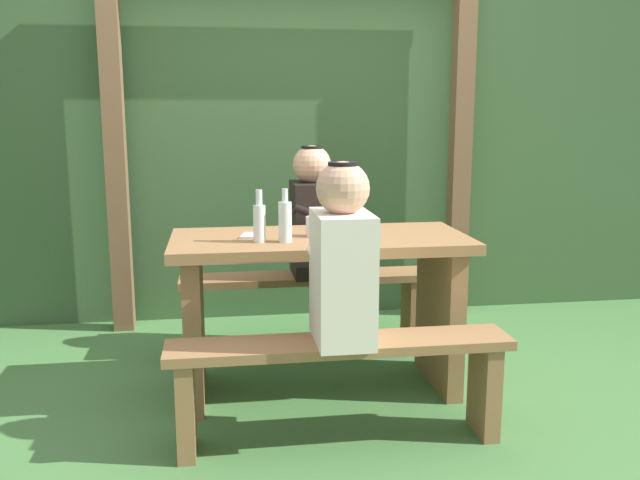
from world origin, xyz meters
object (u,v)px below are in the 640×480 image
at_px(bottle_left, 259,221).
at_px(bottle_right, 285,221).
at_px(cell_phone, 249,235).
at_px(bench_far, 306,296).
at_px(picnic_table, 320,287).
at_px(person_white_shirt, 342,260).
at_px(person_black_coat, 312,216).
at_px(bench_near, 340,370).
at_px(drinking_glass, 314,227).

relative_size(bottle_left, bottle_right, 0.98).
bearing_deg(cell_phone, bench_far, 69.84).
bearing_deg(picnic_table, bench_far, 90.00).
xyz_separation_m(bench_far, person_white_shirt, (0.01, -1.12, 0.46)).
bearing_deg(person_black_coat, bottle_right, -107.60).
distance_m(bench_near, bench_far, 1.12).
distance_m(person_white_shirt, bottle_right, 0.49).
height_order(person_white_shirt, person_black_coat, same).
height_order(drinking_glass, cell_phone, drinking_glass).
bearing_deg(person_white_shirt, drinking_glass, 93.71).
xyz_separation_m(bench_far, drinking_glass, (-0.03, -0.57, 0.50)).
bearing_deg(bench_far, bench_near, -90.00).
bearing_deg(person_white_shirt, picnic_table, 90.65).
bearing_deg(bench_far, bottle_right, -104.56).
bearing_deg(person_white_shirt, bottle_left, 123.24).
xyz_separation_m(picnic_table, drinking_glass, (-0.03, -0.00, 0.30)).
height_order(bench_far, bottle_right, bottle_right).
relative_size(bench_far, bottle_left, 5.87).
bearing_deg(bench_near, drinking_glass, 93.03).
distance_m(bench_far, person_black_coat, 0.46).
distance_m(picnic_table, bench_near, 0.60).
xyz_separation_m(bottle_left, bottle_right, (0.11, -0.01, 0.00)).
height_order(bench_near, bottle_left, bottle_left).
relative_size(bottle_left, cell_phone, 1.70).
relative_size(person_white_shirt, drinking_glass, 7.57).
bearing_deg(cell_phone, bottle_left, -61.65).
distance_m(bench_near, drinking_glass, 0.75).
xyz_separation_m(picnic_table, cell_phone, (-0.33, 0.04, 0.25)).
bearing_deg(drinking_glass, bench_far, 87.02).
bearing_deg(picnic_table, person_white_shirt, -89.35).
bearing_deg(picnic_table, bottle_right, -146.25).
height_order(picnic_table, bench_far, picnic_table).
relative_size(person_black_coat, bottle_left, 3.02).
height_order(picnic_table, drinking_glass, drinking_glass).
distance_m(picnic_table, person_white_shirt, 0.61).
bearing_deg(person_black_coat, cell_phone, -125.58).
relative_size(bench_far, cell_phone, 10.00).
relative_size(drinking_glass, cell_phone, 0.68).
bearing_deg(drinking_glass, person_white_shirt, -86.29).
xyz_separation_m(picnic_table, bottle_right, (-0.18, -0.12, 0.35)).
xyz_separation_m(bench_near, person_black_coat, (0.04, 1.12, 0.46)).
bearing_deg(drinking_glass, person_black_coat, 83.16).
relative_size(picnic_table, drinking_glass, 14.73).
height_order(bench_far, person_black_coat, person_black_coat).
bearing_deg(person_white_shirt, bench_far, 90.33).
relative_size(bench_near, person_white_shirt, 1.95).
bearing_deg(bench_near, person_black_coat, 88.06).
bearing_deg(person_white_shirt, person_black_coat, 88.38).
relative_size(picnic_table, bottle_right, 5.77).
height_order(bottle_right, cell_phone, bottle_right).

